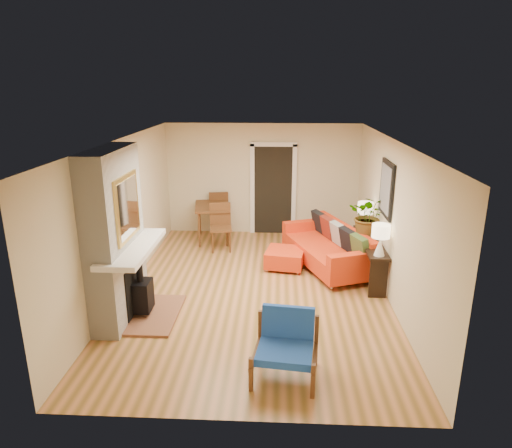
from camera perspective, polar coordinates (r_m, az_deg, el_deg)
The scene contains 10 objects.
room_shell at distance 10.18m, azimuth 4.11°, elevation 4.51°, with size 6.50×6.50×6.50m.
fireplace at distance 7.09m, azimuth -16.91°, elevation -1.94°, with size 1.09×1.68×2.60m.
sofa at distance 9.07m, azimuth 9.28°, elevation -2.88°, with size 1.72×2.46×0.89m.
ottoman at distance 8.95m, azimuth 3.66°, elevation -4.19°, with size 0.83×0.83×0.36m.
blue_chair at distance 5.81m, azimuth 3.80°, elevation -14.40°, with size 0.86×0.84×0.81m.
dining_table at distance 10.42m, azimuth -5.03°, elevation 1.49°, with size 0.99×1.91×1.01m.
console_table at distance 8.63m, azimuth 14.04°, elevation -2.94°, with size 0.34×1.85×0.72m.
lamp_near at distance 7.77m, azimuth 15.31°, elevation -1.49°, with size 0.30×0.30×0.54m.
lamp_far at distance 9.13m, azimuth 13.47°, elevation 1.43°, with size 0.30×0.30×0.54m.
houseplant at distance 8.70m, azimuth 13.93°, elevation 1.01°, with size 0.71×0.62×0.79m, color #1E5919.
Camera 1 is at (0.38, -7.29, 3.48)m, focal length 32.00 mm.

